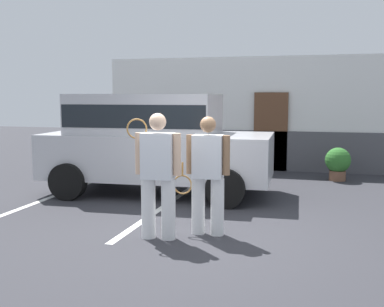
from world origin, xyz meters
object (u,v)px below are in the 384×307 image
(tennis_player_man, at_px, (158,174))
(tennis_player_woman, at_px, (207,174))
(potted_plant_by_porch, at_px, (338,162))
(parked_suv, at_px, (153,138))

(tennis_player_man, bearing_deg, tennis_player_woman, -151.41)
(tennis_player_man, relative_size, potted_plant_by_porch, 2.25)
(tennis_player_woman, xyz_separation_m, potted_plant_by_porch, (1.94, 5.11, -0.45))
(tennis_player_man, height_order, potted_plant_by_porch, tennis_player_man)
(tennis_player_man, relative_size, tennis_player_woman, 1.03)
(parked_suv, relative_size, potted_plant_by_porch, 5.93)
(tennis_player_man, xyz_separation_m, tennis_player_woman, (0.62, 0.39, -0.04))
(tennis_player_woman, height_order, potted_plant_by_porch, tennis_player_woman)
(parked_suv, bearing_deg, potted_plant_by_porch, 31.84)
(tennis_player_man, bearing_deg, parked_suv, -71.71)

